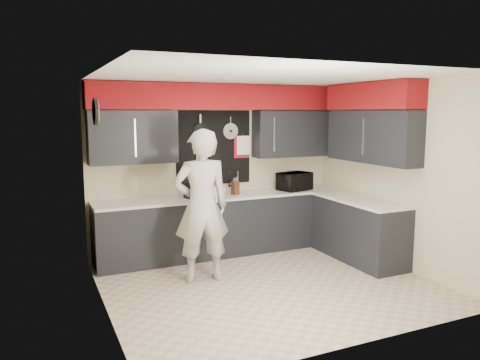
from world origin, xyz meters
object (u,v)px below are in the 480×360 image
microwave (295,181)px  person (202,206)px  coffee_maker (190,188)px  knife_block (235,188)px  utensil_crock (215,191)px

microwave → person: person is taller
microwave → person: size_ratio=0.26×
coffee_maker → person: person is taller
microwave → knife_block: (-1.04, 0.02, -0.04)m
knife_block → utensil_crock: size_ratio=1.45×
microwave → utensil_crock: bearing=160.0°
microwave → coffee_maker: bearing=162.6°
utensil_crock → knife_block: bearing=-14.1°
microwave → knife_block: size_ratio=2.50×
coffee_maker → knife_block: bearing=-11.6°
utensil_crock → coffee_maker: size_ratio=0.49×
knife_block → person: bearing=-146.7°
utensil_crock → coffee_maker: 0.42m
microwave → utensil_crock: size_ratio=3.62×
person → knife_block: bearing=-127.3°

